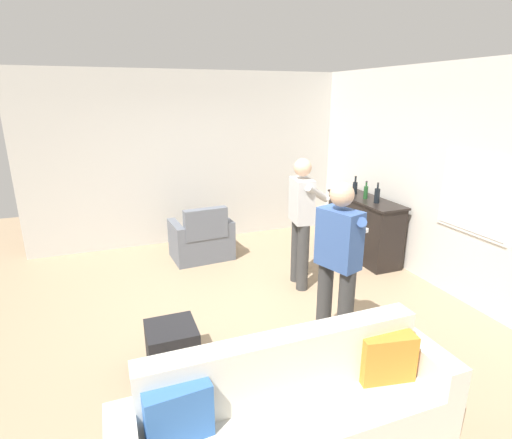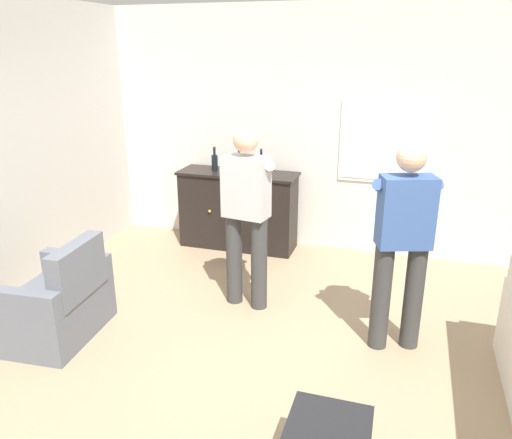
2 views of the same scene
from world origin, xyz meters
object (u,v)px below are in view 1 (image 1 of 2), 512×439
bottle_spirits_clear (366,192)px  couch (294,418)px  armchair (202,240)px  bottle_liquor_amber (355,187)px  sideboard_cabinet (363,227)px  person_standing_right (338,260)px  ottoman (172,346)px  person_standing_left (302,217)px  bottle_wine_green (377,195)px

bottle_spirits_clear → couch: bearing=-41.4°
armchair → bottle_liquor_amber: bearing=78.3°
sideboard_cabinet → person_standing_right: 2.59m
armchair → person_standing_right: bearing=14.4°
armchair → ottoman: (2.41, -0.85, -0.09)m
armchair → person_standing_right: (2.70, 0.69, 0.65)m
armchair → ottoman: bearing=-19.4°
couch → person_standing_right: bearing=137.5°
sideboard_cabinet → person_standing_left: bearing=-67.5°
bottle_wine_green → bottle_spirits_clear: bottle_wine_green is taller
armchair → sideboard_cabinet: 2.49m
couch → bottle_spirits_clear: (-2.92, 2.57, 0.70)m
person_standing_left → person_standing_right: size_ratio=1.00×
bottle_liquor_amber → person_standing_left: size_ratio=0.17×
couch → sideboard_cabinet: size_ratio=1.65×
bottle_liquor_amber → ottoman: (1.93, -3.20, -0.84)m
couch → ottoman: bearing=-155.1°
couch → bottle_spirits_clear: bearing=138.6°
bottle_wine_green → person_standing_right: (1.63, -1.64, -0.11)m
bottle_wine_green → person_standing_right: person_standing_right is taller
bottle_wine_green → ottoman: size_ratio=0.67×
person_standing_left → person_standing_right: same height
couch → bottle_wine_green: (-2.65, 2.57, 0.70)m
bottle_spirits_clear → person_standing_right: size_ratio=0.16×
sideboard_cabinet → bottle_liquor_amber: (-0.29, -0.00, 0.57)m
bottle_liquor_amber → person_standing_left: person_standing_left is taller
couch → person_standing_left: person_standing_left is taller
armchair → person_standing_right: size_ratio=0.55×
ottoman → bottle_spirits_clear: bearing=116.9°
bottle_spirits_clear → bottle_liquor_amber: bearing=175.5°
couch → sideboard_cabinet: (-2.95, 2.60, 0.13)m
bottle_wine_green → sideboard_cabinet: bearing=175.0°
bottle_wine_green → bottle_liquor_amber: bottle_wine_green is taller
couch → bottle_wine_green: bottle_wine_green is taller
sideboard_cabinet → ottoman: (1.64, -3.21, -0.27)m
bottle_wine_green → person_standing_right: 2.31m
armchair → ottoman: armchair is taller
bottle_wine_green → ottoman: 3.55m
armchair → bottle_liquor_amber: (0.49, 2.35, 0.75)m
bottle_spirits_clear → person_standing_left: bearing=-68.1°
person_standing_right → person_standing_left: bearing=167.2°
armchair → person_standing_right: person_standing_right is taller
couch → sideboard_cabinet: sideboard_cabinet is taller
armchair → sideboard_cabinet: (0.78, 2.35, 0.18)m
sideboard_cabinet → person_standing_left: person_standing_left is taller
armchair → person_standing_left: size_ratio=0.55×
bottle_wine_green → ottoman: bearing=-67.1°
armchair → couch: bearing=-3.8°
armchair → sideboard_cabinet: sideboard_cabinet is taller
sideboard_cabinet → armchair: bearing=-108.2°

